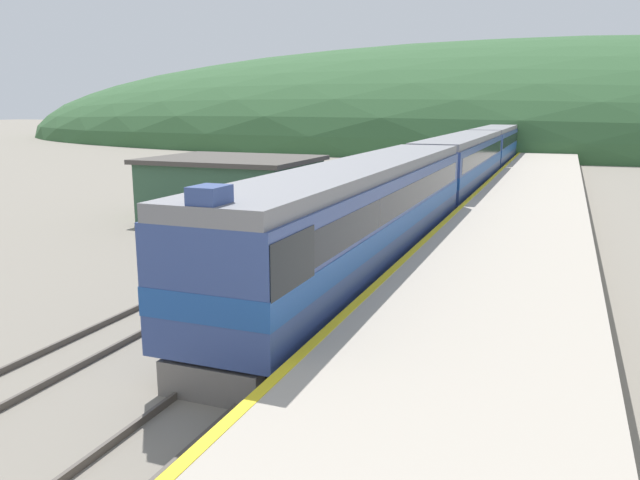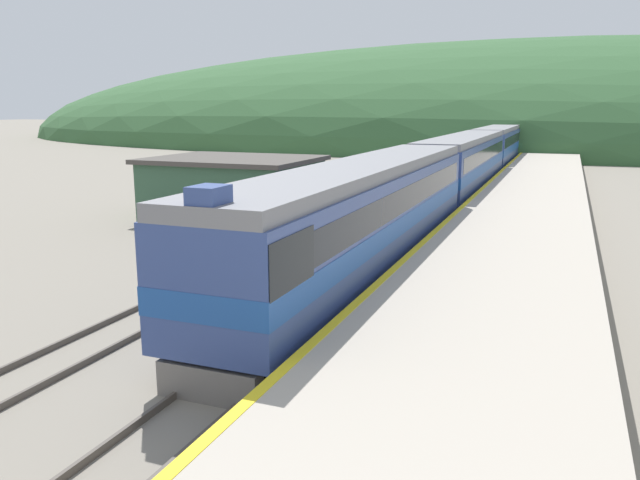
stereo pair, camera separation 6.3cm
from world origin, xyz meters
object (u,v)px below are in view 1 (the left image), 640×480
(express_train_lead_car, at_px, (363,216))
(carriage_second, at_px, (463,163))
(carriage_fourth, at_px, (514,136))
(carriage_third, at_px, (497,145))

(express_train_lead_car, distance_m, carriage_second, 22.57)
(carriage_second, height_order, carriage_fourth, same)
(carriage_second, xyz_separation_m, carriage_fourth, (0.00, 44.51, 0.00))
(express_train_lead_car, xyz_separation_m, carriage_fourth, (0.00, 67.08, -0.01))
(express_train_lead_car, relative_size, carriage_second, 1.01)
(carriage_third, bearing_deg, carriage_fourth, 90.00)
(express_train_lead_car, distance_m, carriage_third, 44.83)
(carriage_fourth, bearing_deg, carriage_third, -90.00)
(carriage_third, bearing_deg, carriage_second, -90.00)
(carriage_second, bearing_deg, carriage_fourth, 90.00)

